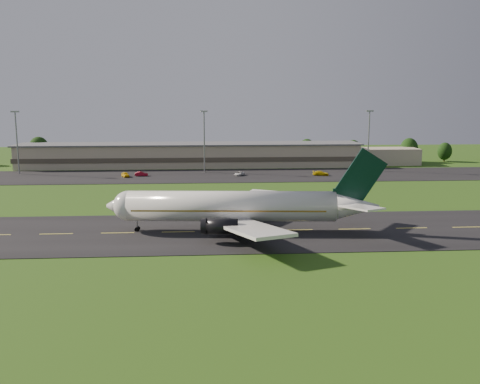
{
  "coord_description": "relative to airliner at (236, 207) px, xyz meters",
  "views": [
    {
      "loc": [
        4.94,
        -95.95,
        24.38
      ],
      "look_at": [
        11.94,
        8.0,
        6.0
      ],
      "focal_mm": 40.0,
      "sensor_mm": 36.0,
      "label": 1
    }
  ],
  "objects": [
    {
      "name": "service_vehicle_b",
      "position": [
        -25.62,
        72.46,
        -3.88
      ],
      "size": [
        4.16,
        1.57,
        1.35
      ],
      "primitive_type": "imported",
      "rotation": [
        0.0,
        0.0,
        1.61
      ],
      "color": "maroon",
      "rests_on": "apron"
    },
    {
      "name": "light_mast_centre",
      "position": [
        -5.7,
        80.07,
        8.08
      ],
      "size": [
        2.4,
        1.2,
        20.35
      ],
      "color": "gray",
      "rests_on": "ground"
    },
    {
      "name": "airliner",
      "position": [
        0.0,
        0.0,
        0.0
      ],
      "size": [
        51.29,
        42.05,
        15.57
      ],
      "rotation": [
        0.0,
        0.0,
        -0.08
      ],
      "color": "white",
      "rests_on": "ground"
    },
    {
      "name": "ground",
      "position": [
        -10.7,
        0.07,
        -4.66
      ],
      "size": [
        360.0,
        360.0,
        0.0
      ],
      "primitive_type": "plane",
      "color": "#1F4010",
      "rests_on": "ground"
    },
    {
      "name": "tree_line",
      "position": [
        15.95,
        105.77,
        0.18
      ],
      "size": [
        201.17,
        9.08,
        10.35
      ],
      "color": "black",
      "rests_on": "ground"
    },
    {
      "name": "light_mast_west",
      "position": [
        -65.7,
        80.07,
        8.08
      ],
      "size": [
        2.4,
        1.2,
        20.35
      ],
      "color": "gray",
      "rests_on": "ground"
    },
    {
      "name": "service_vehicle_c",
      "position": [
        5.3,
        71.62,
        -3.96
      ],
      "size": [
        4.03,
        4.74,
        1.21
      ],
      "primitive_type": "imported",
      "rotation": [
        0.0,
        0.0,
        -0.57
      ],
      "color": "silver",
      "rests_on": "apron"
    },
    {
      "name": "taxiway",
      "position": [
        -10.7,
        0.07,
        -4.61
      ],
      "size": [
        220.0,
        30.0,
        0.1
      ],
      "primitive_type": "cube",
      "color": "black",
      "rests_on": "ground"
    },
    {
      "name": "service_vehicle_d",
      "position": [
        31.08,
        69.74,
        -3.83
      ],
      "size": [
        5.39,
        3.12,
        1.47
      ],
      "primitive_type": "imported",
      "rotation": [
        0.0,
        0.0,
        1.35
      ],
      "color": "#DCBD0C",
      "rests_on": "apron"
    },
    {
      "name": "apron",
      "position": [
        -10.7,
        72.07,
        -4.61
      ],
      "size": [
        260.0,
        30.0,
        0.1
      ],
      "primitive_type": "cube",
      "color": "black",
      "rests_on": "ground"
    },
    {
      "name": "service_vehicle_a",
      "position": [
        -30.34,
        70.8,
        -3.81
      ],
      "size": [
        3.33,
        4.73,
        1.5
      ],
      "primitive_type": "imported",
      "rotation": [
        0.0,
        0.0,
        0.4
      ],
      "color": "yellow",
      "rests_on": "apron"
    },
    {
      "name": "terminal",
      "position": [
        -4.29,
        96.25,
        -0.67
      ],
      "size": [
        145.0,
        16.0,
        8.4
      ],
      "color": "tan",
      "rests_on": "ground"
    },
    {
      "name": "light_mast_east",
      "position": [
        49.3,
        80.07,
        8.08
      ],
      "size": [
        2.4,
        1.2,
        20.35
      ],
      "color": "gray",
      "rests_on": "ground"
    }
  ]
}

